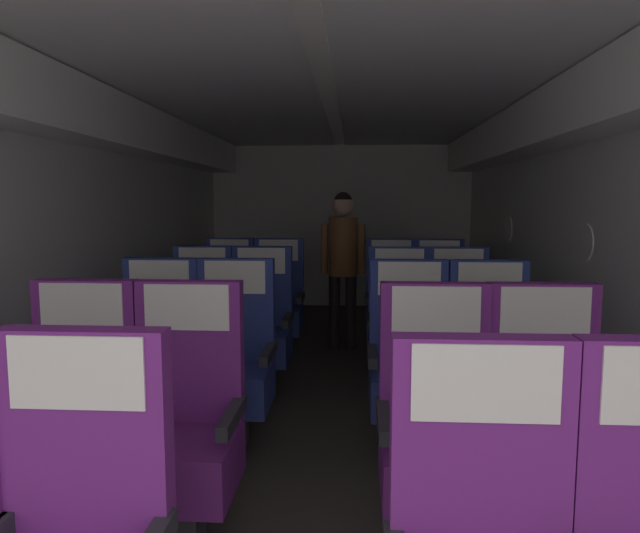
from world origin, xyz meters
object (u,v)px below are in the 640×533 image
(seat_b_right_aisle, at_px, (547,439))
(seat_e_right_window, at_px, (391,307))
(seat_d_left_aisle, at_px, (260,329))
(seat_b_right_window, at_px, (436,437))
(seat_b_left_window, at_px, (77,428))
(seat_c_right_aisle, at_px, (490,370))
(seat_c_left_window, at_px, (157,364))
(seat_c_right_window, at_px, (409,368))
(flight_attendant, at_px, (343,254))
(seat_b_left_aisle, at_px, (184,432))
(seat_d_right_aisle, at_px, (459,332))
(seat_c_left_aisle, at_px, (233,365))
(seat_e_left_aisle, at_px, (278,306))
(seat_e_left_window, at_px, (228,305))
(seat_d_left_window, at_px, (201,328))
(seat_e_right_aisle, at_px, (439,308))
(seat_d_right_window, at_px, (399,331))

(seat_b_right_aisle, bearing_deg, seat_e_right_window, 98.82)
(seat_d_left_aisle, bearing_deg, seat_b_right_window, -61.57)
(seat_b_left_window, distance_m, seat_c_right_aisle, 2.22)
(seat_e_right_window, bearing_deg, seat_d_left_aisle, -137.23)
(seat_c_left_window, height_order, seat_c_right_window, same)
(seat_c_right_aisle, relative_size, flight_attendant, 0.71)
(seat_b_left_aisle, distance_m, seat_d_right_aisle, 2.49)
(seat_e_right_window, bearing_deg, seat_b_right_window, -89.97)
(seat_b_right_aisle, bearing_deg, seat_d_right_aisle, 90.24)
(seat_b_right_window, xyz_separation_m, seat_d_left_aisle, (-1.07, 1.97, 0.00))
(seat_b_left_aisle, distance_m, seat_c_right_aisle, 1.82)
(seat_e_right_window, bearing_deg, seat_b_left_window, -117.51)
(seat_c_left_aisle, bearing_deg, flight_attendant, 74.91)
(seat_b_left_window, relative_size, seat_b_left_aisle, 1.00)
(seat_b_right_aisle, distance_m, seat_e_left_aisle, 3.31)
(seat_e_left_aisle, bearing_deg, flight_attendant, 25.58)
(seat_d_left_aisle, height_order, flight_attendant, flight_attendant)
(seat_e_left_window, bearing_deg, seat_d_right_aisle, -26.47)
(seat_e_left_window, distance_m, seat_e_right_window, 1.54)
(seat_b_right_window, relative_size, seat_d_left_window, 1.00)
(seat_e_left_window, distance_m, seat_e_right_aisle, 1.98)
(seat_c_right_window, bearing_deg, seat_b_right_window, -88.97)
(seat_c_left_window, height_order, seat_e_right_aisle, same)
(seat_b_right_window, distance_m, seat_d_right_window, 1.97)
(seat_b_right_aisle, bearing_deg, seat_c_left_aisle, 147.32)
(seat_b_left_window, xyz_separation_m, seat_d_right_window, (1.54, 1.96, 0.00))
(seat_c_left_aisle, distance_m, seat_e_right_window, 2.23)
(seat_b_right_window, xyz_separation_m, seat_c_right_aisle, (0.45, 0.99, 0.00))
(seat_d_right_aisle, bearing_deg, seat_d_left_window, 179.81)
(seat_b_right_window, xyz_separation_m, seat_e_left_aisle, (-1.06, 2.95, 0.00))
(seat_e_right_window, bearing_deg, seat_c_left_window, -127.96)
(seat_c_left_window, bearing_deg, seat_d_left_aisle, 64.47)
(seat_b_left_aisle, height_order, seat_b_right_window, same)
(seat_c_left_window, relative_size, seat_e_left_aisle, 1.00)
(seat_d_left_window, relative_size, flight_attendant, 0.71)
(seat_c_left_aisle, bearing_deg, seat_c_right_aisle, 0.06)
(seat_d_left_aisle, bearing_deg, seat_b_left_window, -103.49)
(seat_b_left_aisle, distance_m, seat_d_left_aisle, 1.97)
(seat_b_right_window, height_order, seat_d_left_window, same)
(seat_c_left_window, relative_size, seat_e_right_aisle, 1.00)
(seat_c_left_window, bearing_deg, seat_e_left_aisle, 76.60)
(seat_c_right_aisle, xyz_separation_m, seat_d_left_window, (-1.99, 0.99, 0.00))
(seat_e_right_window, bearing_deg, seat_e_left_window, 179.72)
(seat_d_left_window, bearing_deg, seat_e_right_window, 32.41)
(seat_b_right_window, bearing_deg, seat_e_right_aisle, 81.41)
(seat_b_right_aisle, relative_size, seat_e_left_aisle, 1.00)
(seat_d_left_aisle, height_order, seat_e_left_window, same)
(seat_b_left_window, bearing_deg, seat_d_right_window, 51.97)
(seat_b_right_aisle, xyz_separation_m, seat_c_left_aisle, (-1.52, 0.98, 0.00))
(seat_b_right_window, xyz_separation_m, flight_attendant, (-0.46, 3.24, 0.47))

